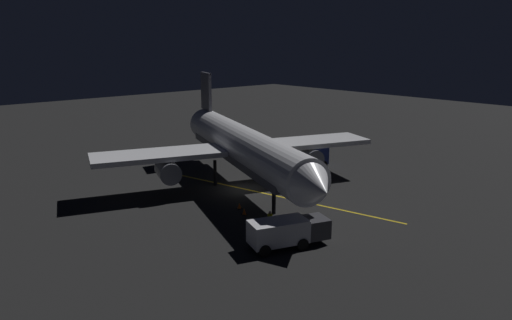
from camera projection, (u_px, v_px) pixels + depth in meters
name	position (u px, v px, depth m)	size (l,w,h in m)	color
ground_plane	(243.00, 190.00, 49.56)	(180.00, 180.00, 0.20)	black
apron_guide_stripe	(277.00, 196.00, 47.29)	(0.24, 26.05, 0.01)	gold
airliner	(241.00, 146.00, 48.97)	(29.58, 34.49, 11.22)	white
baggage_truck	(286.00, 232.00, 35.37)	(6.45, 3.99, 2.16)	silver
catering_truck	(305.00, 156.00, 58.20)	(6.15, 4.98, 2.50)	navy
ground_crew_worker	(270.00, 221.00, 38.26)	(0.40, 0.40, 1.74)	black
traffic_cone_near_left	(239.00, 206.00, 43.71)	(0.50, 0.50, 0.55)	#EA590F
traffic_cone_near_right	(244.00, 212.00, 42.19)	(0.50, 0.50, 0.55)	#EA590F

